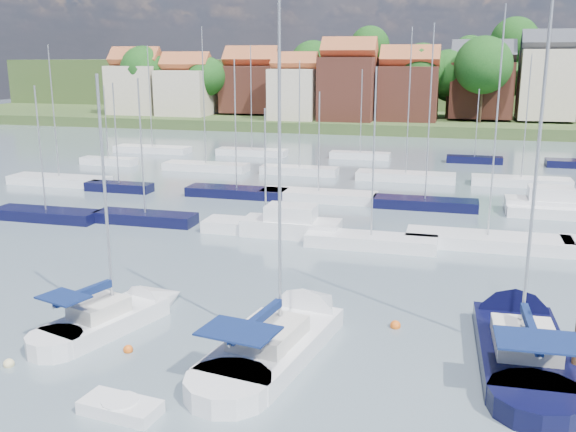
% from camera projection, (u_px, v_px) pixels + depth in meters
% --- Properties ---
extents(ground, '(260.00, 260.00, 0.00)m').
position_uv_depth(ground, '(394.00, 187.00, 63.57)').
color(ground, '#4B5A65').
rests_on(ground, ground).
extents(sailboat_left, '(5.13, 9.62, 12.76)m').
position_uv_depth(sailboat_left, '(121.00, 316.00, 30.89)').
color(sailboat_left, silver).
rests_on(sailboat_left, ground).
extents(sailboat_centre, '(5.40, 13.20, 17.35)m').
position_uv_depth(sailboat_centre, '(291.00, 331.00, 29.17)').
color(sailboat_centre, silver).
rests_on(sailboat_centre, ground).
extents(sailboat_navy, '(4.07, 13.47, 18.38)m').
position_uv_depth(sailboat_navy, '(516.00, 334.00, 28.88)').
color(sailboat_navy, black).
rests_on(sailboat_navy, ground).
extents(tender, '(3.04, 1.69, 0.63)m').
position_uv_depth(tender, '(120.00, 407.00, 23.02)').
color(tender, silver).
rests_on(tender, ground).
extents(buoy_b, '(0.45, 0.45, 0.45)m').
position_uv_depth(buoy_b, '(9.00, 366.00, 26.61)').
color(buoy_b, beige).
rests_on(buoy_b, ground).
extents(buoy_c, '(0.43, 0.43, 0.43)m').
position_uv_depth(buoy_c, '(128.00, 352.00, 27.92)').
color(buoy_c, '#D85914').
rests_on(buoy_c, ground).
extents(buoy_d, '(0.51, 0.51, 0.51)m').
position_uv_depth(buoy_d, '(256.00, 395.00, 24.36)').
color(buoy_d, '#D85914').
rests_on(buoy_d, ground).
extents(buoy_e, '(0.51, 0.51, 0.51)m').
position_uv_depth(buoy_e, '(395.00, 328.00, 30.42)').
color(buoy_e, '#D85914').
rests_on(buoy_e, ground).
extents(marina_field, '(79.62, 41.41, 15.93)m').
position_uv_depth(marina_field, '(410.00, 193.00, 58.43)').
color(marina_field, silver).
rests_on(marina_field, ground).
extents(far_shore_town, '(212.46, 90.00, 22.27)m').
position_uv_depth(far_shore_town, '(446.00, 93.00, 148.79)').
color(far_shore_town, '#3E4F27').
rests_on(far_shore_town, ground).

